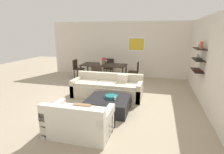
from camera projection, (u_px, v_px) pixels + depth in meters
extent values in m
plane|color=tan|center=(106.00, 100.00, 6.08)|extent=(18.00, 18.00, 0.00)
cube|color=silver|center=(132.00, 50.00, 8.99)|extent=(8.40, 0.06, 2.70)
cube|color=white|center=(136.00, 44.00, 8.82)|extent=(0.83, 0.02, 0.69)
cube|color=gold|center=(136.00, 44.00, 8.81)|extent=(0.71, 0.01, 0.55)
cube|color=silver|center=(205.00, 61.00, 5.57)|extent=(0.06, 8.20, 2.70)
cube|color=black|center=(200.00, 49.00, 5.69)|extent=(0.28, 0.90, 0.02)
cube|color=black|center=(198.00, 60.00, 5.78)|extent=(0.28, 0.90, 0.02)
cube|color=black|center=(197.00, 70.00, 5.86)|extent=(0.28, 0.90, 0.02)
cylinder|color=#D85933|center=(201.00, 45.00, 5.48)|extent=(0.10, 0.10, 0.22)
sphere|color=silver|center=(198.00, 56.00, 5.93)|extent=(0.14, 0.14, 0.14)
cylinder|color=teal|center=(200.00, 46.00, 5.72)|extent=(0.07, 0.07, 0.12)
cube|color=#4C1E19|center=(198.00, 71.00, 5.72)|extent=(0.20, 0.28, 0.03)
cube|color=beige|center=(107.00, 91.00, 6.32)|extent=(2.39, 0.90, 0.42)
cube|color=beige|center=(110.00, 78.00, 6.57)|extent=(2.39, 0.16, 0.36)
cube|color=beige|center=(77.00, 86.00, 6.57)|extent=(0.14, 0.90, 0.60)
cube|color=beige|center=(140.00, 91.00, 6.02)|extent=(0.14, 0.90, 0.60)
cube|color=beige|center=(87.00, 83.00, 6.39)|extent=(0.68, 0.70, 0.10)
cube|color=beige|center=(107.00, 84.00, 6.22)|extent=(0.68, 0.70, 0.10)
cube|color=beige|center=(127.00, 86.00, 6.04)|extent=(0.68, 0.70, 0.10)
cube|color=beige|center=(123.00, 80.00, 6.27)|extent=(0.37, 0.17, 0.36)
cube|color=silver|center=(80.00, 124.00, 4.05)|extent=(1.40, 0.90, 0.42)
cube|color=silver|center=(71.00, 115.00, 3.61)|extent=(1.40, 0.16, 0.36)
cube|color=silver|center=(107.00, 124.00, 3.87)|extent=(0.14, 0.90, 0.60)
cube|color=silver|center=(54.00, 117.00, 4.18)|extent=(0.14, 0.90, 0.60)
cube|color=silver|center=(92.00, 114.00, 3.95)|extent=(0.54, 0.70, 0.10)
cube|color=silver|center=(68.00, 111.00, 4.09)|extent=(0.54, 0.70, 0.10)
cube|color=#99724C|center=(82.00, 113.00, 3.74)|extent=(0.36, 0.13, 0.36)
cube|color=black|center=(108.00, 105.00, 5.19)|extent=(1.18, 1.08, 0.38)
cylinder|color=#19666B|center=(111.00, 97.00, 5.19)|extent=(0.38, 0.38, 0.07)
torus|color=#19666B|center=(111.00, 95.00, 5.18)|extent=(0.38, 0.38, 0.02)
cylinder|color=silver|center=(115.00, 98.00, 5.02)|extent=(0.06, 0.06, 0.08)
cube|color=black|center=(104.00, 65.00, 8.36)|extent=(2.06, 0.95, 0.04)
cylinder|color=black|center=(81.00, 74.00, 8.30)|extent=(0.06, 0.06, 0.71)
cylinder|color=black|center=(122.00, 76.00, 7.82)|extent=(0.06, 0.06, 0.71)
cylinder|color=black|center=(88.00, 70.00, 9.08)|extent=(0.06, 0.06, 0.71)
cylinder|color=black|center=(126.00, 72.00, 8.60)|extent=(0.06, 0.06, 0.71)
cube|color=black|center=(133.00, 72.00, 8.30)|extent=(0.44, 0.44, 0.04)
cube|color=black|center=(138.00, 67.00, 8.19)|extent=(0.04, 0.44, 0.43)
cylinder|color=black|center=(130.00, 75.00, 8.57)|extent=(0.04, 0.04, 0.41)
cylinder|color=black|center=(129.00, 77.00, 8.23)|extent=(0.04, 0.04, 0.41)
cylinder|color=black|center=(138.00, 76.00, 8.48)|extent=(0.04, 0.04, 0.41)
cylinder|color=black|center=(137.00, 78.00, 8.14)|extent=(0.04, 0.04, 0.41)
cube|color=black|center=(98.00, 75.00, 7.68)|extent=(0.44, 0.44, 0.04)
cube|color=black|center=(97.00, 71.00, 7.44)|extent=(0.44, 0.04, 0.43)
cylinder|color=black|center=(104.00, 79.00, 7.86)|extent=(0.04, 0.04, 0.41)
cylinder|color=black|center=(96.00, 79.00, 7.95)|extent=(0.04, 0.04, 0.41)
cylinder|color=black|center=(101.00, 82.00, 7.52)|extent=(0.04, 0.04, 0.41)
cylinder|color=black|center=(93.00, 81.00, 7.61)|extent=(0.04, 0.04, 0.41)
cube|color=black|center=(108.00, 68.00, 9.18)|extent=(0.44, 0.44, 0.04)
cube|color=black|center=(110.00, 63.00, 9.31)|extent=(0.44, 0.04, 0.43)
cylinder|color=black|center=(104.00, 73.00, 9.11)|extent=(0.04, 0.04, 0.41)
cylinder|color=black|center=(111.00, 73.00, 9.02)|extent=(0.04, 0.04, 0.41)
cylinder|color=black|center=(106.00, 71.00, 9.45)|extent=(0.04, 0.04, 0.41)
cylinder|color=black|center=(113.00, 72.00, 9.36)|extent=(0.04, 0.04, 0.41)
cube|color=black|center=(79.00, 69.00, 8.97)|extent=(0.44, 0.44, 0.04)
cube|color=black|center=(75.00, 64.00, 8.96)|extent=(0.04, 0.44, 0.43)
cylinder|color=black|center=(81.00, 74.00, 8.81)|extent=(0.04, 0.04, 0.41)
cylinder|color=black|center=(84.00, 73.00, 9.14)|extent=(0.04, 0.04, 0.41)
cylinder|color=black|center=(74.00, 74.00, 8.90)|extent=(0.04, 0.04, 0.41)
cylinder|color=black|center=(77.00, 72.00, 9.23)|extent=(0.04, 0.04, 0.41)
cylinder|color=silver|center=(106.00, 63.00, 8.74)|extent=(0.06, 0.06, 0.01)
cylinder|color=silver|center=(106.00, 62.00, 8.74)|extent=(0.01, 0.01, 0.07)
cylinder|color=silver|center=(106.00, 61.00, 8.72)|extent=(0.07, 0.07, 0.09)
cylinder|color=silver|center=(101.00, 66.00, 7.96)|extent=(0.06, 0.06, 0.01)
cylinder|color=silver|center=(101.00, 65.00, 7.95)|extent=(0.01, 0.01, 0.06)
cylinder|color=silver|center=(101.00, 63.00, 7.93)|extent=(0.07, 0.07, 0.10)
cylinder|color=silver|center=(120.00, 65.00, 8.28)|extent=(0.06, 0.06, 0.01)
cylinder|color=silver|center=(120.00, 64.00, 8.27)|extent=(0.01, 0.01, 0.08)
cylinder|color=silver|center=(120.00, 62.00, 8.25)|extent=(0.08, 0.08, 0.08)
cylinder|color=olive|center=(103.00, 62.00, 8.38)|extent=(0.14, 0.14, 0.18)
sphere|color=red|center=(103.00, 59.00, 8.34)|extent=(0.16, 0.16, 0.16)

